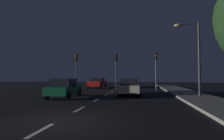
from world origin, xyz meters
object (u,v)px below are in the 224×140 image
at_px(car_stopped_ahead, 129,87).
at_px(street_lamp_right, 194,51).
at_px(traffic_signal_left, 76,64).
at_px(traffic_signal_right, 156,63).
at_px(traffic_signal_center, 116,64).
at_px(car_oncoming_far, 98,83).
at_px(car_adjacent_lane, 64,88).

height_order(car_stopped_ahead, street_lamp_right, street_lamp_right).
xyz_separation_m(traffic_signal_left, traffic_signal_right, (10.09, 0.00, 0.05)).
bearing_deg(traffic_signal_center, car_oncoming_far, 131.47).
xyz_separation_m(car_stopped_ahead, car_oncoming_far, (-5.27, 9.91, -0.00)).
bearing_deg(car_stopped_ahead, car_adjacent_lane, -151.37).
bearing_deg(car_adjacent_lane, street_lamp_right, 9.06).
bearing_deg(traffic_signal_left, car_adjacent_lane, -76.19).
height_order(traffic_signal_center, traffic_signal_right, traffic_signal_right).
bearing_deg(traffic_signal_left, traffic_signal_center, -0.00).
relative_size(car_stopped_ahead, car_adjacent_lane, 1.11).
distance_m(car_stopped_ahead, street_lamp_right, 6.17).
distance_m(traffic_signal_left, street_lamp_right, 14.52).
xyz_separation_m(traffic_signal_center, car_adjacent_lane, (-3.01, -8.98, -2.45)).
distance_m(car_oncoming_far, street_lamp_right, 15.54).
relative_size(traffic_signal_center, car_adjacent_lane, 1.16).
relative_size(car_stopped_ahead, street_lamp_right, 0.72).
height_order(car_stopped_ahead, car_adjacent_lane, car_adjacent_lane).
bearing_deg(car_stopped_ahead, traffic_signal_left, 139.24).
height_order(car_adjacent_lane, car_oncoming_far, car_adjacent_lane).
height_order(car_adjacent_lane, street_lamp_right, street_lamp_right).
height_order(traffic_signal_center, street_lamp_right, street_lamp_right).
height_order(traffic_signal_left, car_adjacent_lane, traffic_signal_left).
distance_m(traffic_signal_left, traffic_signal_right, 10.09).
relative_size(traffic_signal_right, street_lamp_right, 0.77).
height_order(traffic_signal_right, car_stopped_ahead, traffic_signal_right).
bearing_deg(traffic_signal_right, car_stopped_ahead, -114.61).
distance_m(traffic_signal_center, car_oncoming_far, 5.48).
relative_size(traffic_signal_right, car_oncoming_far, 1.03).
bearing_deg(traffic_signal_center, car_stopped_ahead, -72.06).
relative_size(traffic_signal_left, traffic_signal_right, 0.98).
xyz_separation_m(traffic_signal_right, car_oncoming_far, (-8.12, 3.68, -2.52)).
height_order(traffic_signal_right, street_lamp_right, street_lamp_right).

